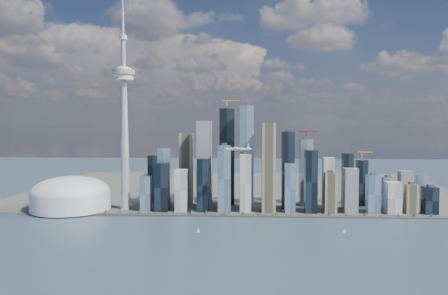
{
  "coord_description": "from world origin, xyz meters",
  "views": [
    {
      "loc": [
        12.42,
        -795.99,
        225.49
      ],
      "look_at": [
        -40.97,
        260.0,
        166.52
      ],
      "focal_mm": 35.0,
      "sensor_mm": 36.0,
      "label": 1
    }
  ],
  "objects_px": {
    "dome_stadium": "(71,195)",
    "sailboat_east": "(344,231)",
    "sailboat_west": "(198,231)",
    "airplane": "(238,149)",
    "needle_tower": "(124,119)"
  },
  "relations": [
    {
      "from": "sailboat_west",
      "to": "sailboat_east",
      "type": "height_order",
      "value": "sailboat_west"
    },
    {
      "from": "needle_tower",
      "to": "dome_stadium",
      "type": "distance_m",
      "value": 241.4
    },
    {
      "from": "needle_tower",
      "to": "airplane",
      "type": "distance_m",
      "value": 315.39
    },
    {
      "from": "sailboat_east",
      "to": "dome_stadium",
      "type": "bearing_deg",
      "value": 154.08
    },
    {
      "from": "dome_stadium",
      "to": "sailboat_east",
      "type": "relative_size",
      "value": 20.62
    },
    {
      "from": "sailboat_west",
      "to": "dome_stadium",
      "type": "bearing_deg",
      "value": 144.89
    },
    {
      "from": "dome_stadium",
      "to": "sailboat_west",
      "type": "relative_size",
      "value": 20.48
    },
    {
      "from": "airplane",
      "to": "sailboat_east",
      "type": "height_order",
      "value": "airplane"
    },
    {
      "from": "needle_tower",
      "to": "sailboat_west",
      "type": "bearing_deg",
      "value": -45.45
    },
    {
      "from": "sailboat_west",
      "to": "sailboat_east",
      "type": "distance_m",
      "value": 302.23
    },
    {
      "from": "dome_stadium",
      "to": "airplane",
      "type": "relative_size",
      "value": 3.08
    },
    {
      "from": "sailboat_west",
      "to": "sailboat_east",
      "type": "bearing_deg",
      "value": -2.34
    },
    {
      "from": "needle_tower",
      "to": "airplane",
      "type": "relative_size",
      "value": 8.49
    },
    {
      "from": "needle_tower",
      "to": "sailboat_west",
      "type": "distance_m",
      "value": 383.85
    },
    {
      "from": "dome_stadium",
      "to": "airplane",
      "type": "height_order",
      "value": "airplane"
    }
  ]
}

